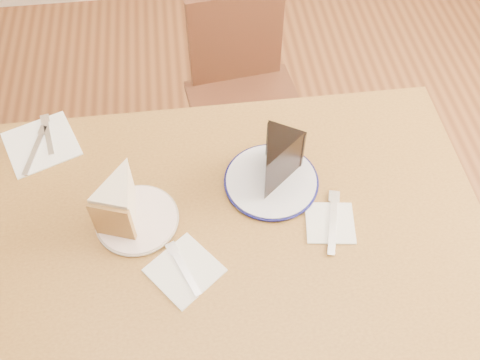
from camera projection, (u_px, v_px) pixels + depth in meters
name	position (u px, v px, depth m)	size (l,w,h in m)	color
ground	(230.00, 345.00, 1.81)	(4.00, 4.00, 0.00)	#4C2814
table	(227.00, 254.00, 1.29)	(1.20, 0.80, 0.75)	brown
chair_far	(244.00, 99.00, 1.89)	(0.43, 0.43, 0.78)	#361A10
plate_cream	(137.00, 220.00, 1.22)	(0.18, 0.18, 0.01)	white
plate_navy	(271.00, 181.00, 1.28)	(0.22, 0.22, 0.01)	white
carrot_cake	(123.00, 197.00, 1.19)	(0.09, 0.12, 0.11)	white
chocolate_cake	(275.00, 165.00, 1.23)	(0.09, 0.13, 0.11)	black
napkin_cream	(185.00, 270.00, 1.15)	(0.13, 0.13, 0.00)	white
napkin_navy	(330.00, 223.00, 1.22)	(0.11, 0.11, 0.00)	white
napkin_spare	(41.00, 144.00, 1.36)	(0.17, 0.17, 0.00)	white
fork_cream	(184.00, 269.00, 1.15)	(0.01, 0.14, 0.00)	silver
knife_navy	(333.00, 222.00, 1.22)	(0.02, 0.17, 0.00)	silver
fork_spare	(48.00, 135.00, 1.37)	(0.01, 0.14, 0.00)	silver
knife_spare	(35.00, 150.00, 1.34)	(0.01, 0.16, 0.00)	silver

